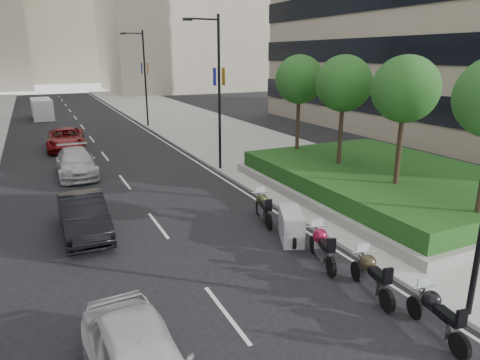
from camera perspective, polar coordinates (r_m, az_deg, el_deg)
sidewalk_right at (r=38.85m, az=-3.21°, el=6.35°), size 10.00×100.00×0.15m
lane_edge at (r=37.20m, az=-10.80°, el=5.53°), size 0.12×100.00×0.01m
lane_centre at (r=36.26m, az=-18.77°, el=4.66°), size 0.12×100.00×0.01m
building_cream_centre at (r=126.19m, az=-23.66°, el=20.64°), size 30.00×24.00×38.00m
planter at (r=22.82m, az=18.89°, el=-1.02°), size 10.00×14.00×0.40m
hedge at (r=22.66m, az=19.03°, el=0.43°), size 9.40×13.40×0.80m
tree_1 at (r=19.46m, az=21.18°, el=11.17°), size 2.80×2.80×6.30m
tree_2 at (r=22.40m, az=13.67°, el=12.34°), size 2.80×2.80×6.30m
tree_3 at (r=25.63m, az=7.92°, el=13.09°), size 2.80×2.80×6.30m
lamp_post_1 at (r=25.37m, az=-3.13°, el=12.38°), size 2.34×0.45×9.00m
lamp_post_2 at (r=42.54m, az=-12.76°, el=13.62°), size 2.34×0.45×9.00m
motorcycle_2 at (r=12.19m, az=24.71°, el=-16.01°), size 0.75×2.23×1.12m
motorcycle_3 at (r=13.38m, az=17.10°, el=-12.06°), size 0.81×2.30×1.16m
motorcycle_4 at (r=14.82m, az=10.88°, el=-8.70°), size 0.93×2.27×1.16m
motorcycle_5 at (r=16.43m, az=6.82°, el=-6.10°), size 1.49×2.05×1.16m
motorcycle_6 at (r=18.12m, az=3.14°, el=-3.69°), size 0.84×2.28×1.15m
car_b at (r=17.83m, az=-20.15°, el=-4.49°), size 1.70×4.75×1.56m
car_c at (r=26.82m, az=-21.00°, el=2.20°), size 2.21×5.25×1.51m
car_d at (r=34.61m, az=-22.18°, el=5.10°), size 3.03×5.79×1.55m
delivery_van at (r=52.23m, az=-24.87°, el=8.50°), size 2.18×5.25×2.17m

